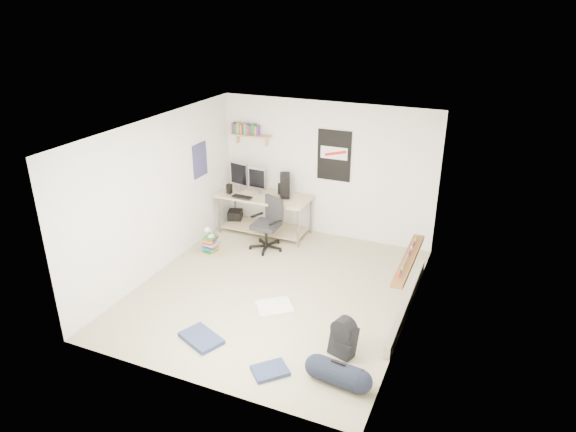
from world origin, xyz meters
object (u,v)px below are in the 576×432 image
at_px(office_chair, 266,223).
at_px(book_stack, 211,244).
at_px(duffel_bag, 338,374).
at_px(backpack, 343,340).
at_px(desk, 265,215).

relative_size(office_chair, book_stack, 2.24).
xyz_separation_m(duffel_bag, book_stack, (-3.09, 2.31, 0.01)).
bearing_deg(backpack, book_stack, 167.09).
height_order(desk, office_chair, office_chair).
bearing_deg(book_stack, office_chair, 31.99).
relative_size(backpack, book_stack, 0.98).
xyz_separation_m(office_chair, backpack, (2.15, -2.27, -0.29)).
height_order(desk, book_stack, desk).
bearing_deg(office_chair, desk, 140.74).
distance_m(backpack, duffel_bag, 0.56).
xyz_separation_m(desk, duffel_bag, (2.57, -3.41, -0.22)).
distance_m(desk, office_chair, 0.68).
relative_size(desk, backpack, 4.22).
bearing_deg(duffel_bag, desk, 133.45).
bearing_deg(office_chair, backpack, -23.61).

